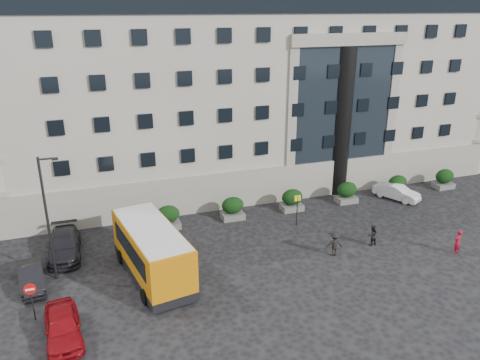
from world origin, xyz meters
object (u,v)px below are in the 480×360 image
object	(u,v)px
parked_car_a	(63,326)
pedestrian_b	(372,235)
hedge_f	(444,179)
bus_stop_sign	(297,205)
hedge_a	(168,217)
street_lamp	(48,215)
hedge_c	(292,200)
parked_car_c	(64,245)
red_truck	(5,196)
hedge_b	(233,208)
hedge_e	(397,185)
no_entry_sign	(31,295)
pedestrian_c	(334,244)
parked_car_b	(31,277)
pedestrian_a	(458,242)
hedge_d	(347,192)
parked_car_d	(36,211)
minibus	(152,250)
white_taxi	(397,192)

from	to	relation	value
parked_car_a	pedestrian_b	bearing A→B (deg)	4.68
hedge_f	bus_stop_sign	distance (m)	16.76
hedge_a	street_lamp	bearing A→B (deg)	-148.84
hedge_c	parked_car_c	distance (m)	17.99
red_truck	parked_car_c	bearing A→B (deg)	-56.34
hedge_b	parked_car_c	distance (m)	12.83
hedge_e	no_entry_sign	size ratio (longest dim) A/B	0.79
pedestrian_b	pedestrian_c	xyz separation A→B (m)	(-3.28, -0.43, 0.09)
street_lamp	parked_car_b	size ratio (longest dim) A/B	2.01
pedestrian_c	pedestrian_a	bearing A→B (deg)	175.33
hedge_f	bus_stop_sign	world-z (taller)	bus_stop_sign
hedge_d	pedestrian_b	distance (m)	7.79
hedge_f	street_lamp	world-z (taller)	street_lamp
hedge_a	hedge_b	size ratio (longest dim) A/B	1.00
street_lamp	parked_car_c	size ratio (longest dim) A/B	1.55
hedge_b	parked_car_b	size ratio (longest dim) A/B	0.46
hedge_c	red_truck	xyz separation A→B (m)	(-22.37, 6.96, 0.67)
parked_car_d	hedge_f	bearing A→B (deg)	-15.78
no_entry_sign	pedestrian_c	distance (m)	18.96
minibus	pedestrian_a	xyz separation A→B (m)	(20.19, -3.94, -0.97)
white_taxi	street_lamp	bearing A→B (deg)	160.42
hedge_e	red_truck	size ratio (longest dim) A/B	0.30
hedge_b	white_taxi	distance (m)	14.99
pedestrian_b	parked_car_d	bearing A→B (deg)	-32.59
hedge_b	hedge_c	distance (m)	5.20
parked_car_c	red_truck	bearing A→B (deg)	118.58
street_lamp	bus_stop_sign	size ratio (longest dim) A/B	3.17
pedestrian_c	hedge_f	bearing A→B (deg)	-141.22
street_lamp	parked_car_b	distance (m)	4.00
minibus	parked_car_b	size ratio (longest dim) A/B	2.12
hedge_c	pedestrian_b	world-z (taller)	hedge_c
hedge_d	pedestrian_a	world-z (taller)	hedge_d
hedge_f	red_truck	bearing A→B (deg)	169.62
hedge_d	hedge_e	xyz separation A→B (m)	(5.20, 0.00, 0.00)
red_truck	no_entry_sign	bearing A→B (deg)	-72.79
parked_car_b	parked_car_d	size ratio (longest dim) A/B	0.74
parked_car_d	pedestrian_c	world-z (taller)	pedestrian_c
hedge_f	parked_car_b	size ratio (longest dim) A/B	0.46
hedge_b	hedge_e	world-z (taller)	same
hedge_e	bus_stop_sign	xyz separation A→B (m)	(-11.30, -2.80, 0.80)
street_lamp	parked_car_a	xyz separation A→B (m)	(0.44, -6.09, -3.62)
hedge_c	hedge_f	world-z (taller)	same
hedge_d	street_lamp	bearing A→B (deg)	-168.47
parked_car_d	no_entry_sign	bearing A→B (deg)	-95.10
hedge_c	pedestrian_c	distance (m)	7.85
parked_car_b	white_taxi	world-z (taller)	white_taxi
parked_car_b	pedestrian_c	distance (m)	19.48
pedestrian_c	street_lamp	bearing A→B (deg)	3.17
hedge_a	hedge_b	world-z (taller)	same
hedge_d	parked_car_b	distance (m)	25.51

